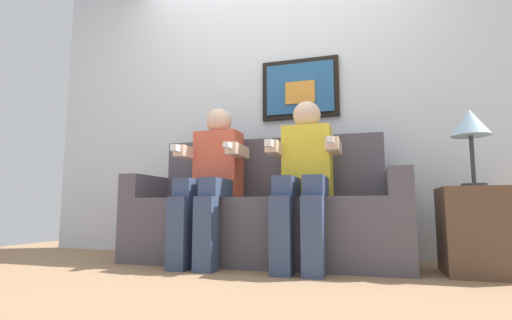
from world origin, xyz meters
TOP-DOWN VIEW (x-y plane):
  - ground_plane at (0.00, 0.00)m, footprint 5.64×5.64m
  - back_wall_assembly at (0.01, 0.76)m, footprint 4.34×0.10m
  - couch at (0.00, 0.33)m, footprint 1.94×0.58m
  - person_on_left at (-0.33, 0.16)m, footprint 0.46×0.56m
  - person_on_right at (0.33, 0.16)m, footprint 0.46×0.56m
  - side_table_right at (1.32, 0.22)m, footprint 0.40×0.40m
  - table_lamp at (1.30, 0.19)m, footprint 0.22×0.22m

SIDE VIEW (x-z plane):
  - ground_plane at x=0.00m, z-range 0.00..0.00m
  - side_table_right at x=1.32m, z-range 0.00..0.50m
  - couch at x=0.00m, z-range -0.14..0.76m
  - person_on_left at x=-0.33m, z-range 0.05..1.16m
  - person_on_right at x=0.33m, z-range 0.05..1.16m
  - table_lamp at x=1.30m, z-range 0.63..1.09m
  - back_wall_assembly at x=0.01m, z-range 0.00..2.60m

